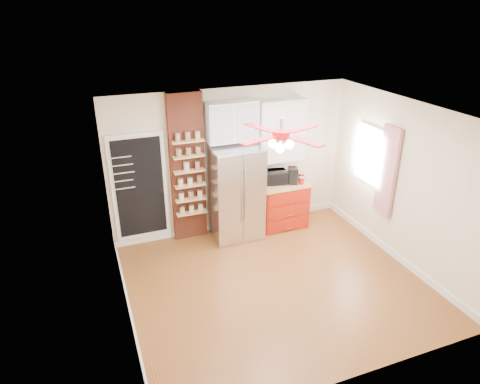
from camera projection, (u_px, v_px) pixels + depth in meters
name	position (u px, v px, depth m)	size (l,w,h in m)	color
floor	(275.00, 283.00, 6.73)	(4.50, 4.50, 0.00)	brown
ceiling	(282.00, 114.00, 5.61)	(4.50, 4.50, 0.00)	white
wall_back	(231.00, 161.00, 7.87)	(4.50, 0.02, 2.70)	beige
wall_front	(361.00, 285.00, 4.47)	(4.50, 0.02, 2.70)	beige
wall_left	(119.00, 234.00, 5.44)	(0.02, 4.00, 2.70)	beige
wall_right	(404.00, 184.00, 6.91)	(0.02, 4.00, 2.70)	beige
chalkboard	(140.00, 188.00, 7.39)	(0.95, 0.05, 1.95)	white
brick_pillar	(187.00, 169.00, 7.53)	(0.60, 0.16, 2.70)	brown
fridge	(236.00, 193.00, 7.74)	(0.90, 0.70, 1.75)	silver
upper_glass_cabinet	(231.00, 121.00, 7.38)	(0.90, 0.35, 0.70)	white
red_cabinet	(282.00, 204.00, 8.27)	(0.94, 0.64, 0.90)	#9E1A0B
upper_shelf_unit	(281.00, 131.00, 7.83)	(0.90, 0.30, 1.15)	white
window	(370.00, 155.00, 7.58)	(0.04, 0.75, 1.05)	white
curtain	(387.00, 171.00, 7.14)	(0.06, 0.40, 1.55)	#B11726
ceiling_fan	(281.00, 135.00, 5.73)	(1.40, 1.40, 0.44)	silver
toaster_oven	(274.00, 177.00, 8.02)	(0.45, 0.31, 0.25)	black
coffee_maker	(293.00, 175.00, 8.02)	(0.17, 0.22, 0.31)	black
canister_left	(301.00, 181.00, 8.02)	(0.10, 0.10, 0.12)	#AA0913
canister_right	(301.00, 177.00, 8.14)	(0.11, 0.11, 0.15)	#AD090C
pantry_jar_oats	(186.00, 166.00, 7.37)	(0.10, 0.10, 0.14)	beige
pantry_jar_beans	(197.00, 166.00, 7.39)	(0.08, 0.08, 0.14)	#96624C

